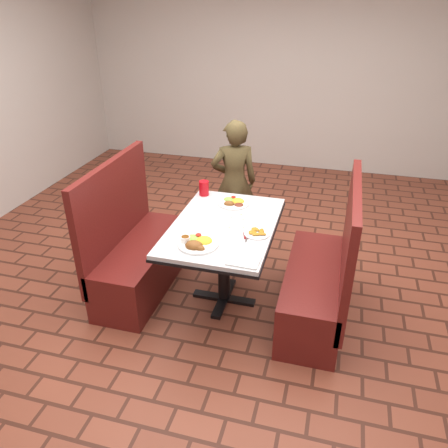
{
  "coord_description": "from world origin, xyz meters",
  "views": [
    {
      "loc": [
        0.81,
        -2.96,
        2.38
      ],
      "look_at": [
        0.0,
        0.0,
        0.75
      ],
      "focal_mm": 35.0,
      "sensor_mm": 36.0,
      "label": 1
    }
  ],
  "objects_px": {
    "plantain_plate": "(257,233)",
    "red_tumbler": "(204,188)",
    "diner_person": "(234,182)",
    "near_dinner_plate": "(197,241)",
    "booth_bench_left": "(137,255)",
    "booth_bench_right": "(320,283)",
    "dining_table": "(224,234)",
    "far_dinner_plate": "(234,201)"
  },
  "relations": [
    {
      "from": "near_dinner_plate",
      "to": "booth_bench_right",
      "type": "bearing_deg",
      "value": 22.33
    },
    {
      "from": "far_dinner_plate",
      "to": "red_tumbler",
      "type": "distance_m",
      "value": 0.33
    },
    {
      "from": "booth_bench_left",
      "to": "diner_person",
      "type": "xyz_separation_m",
      "value": [
        0.61,
        1.08,
        0.32
      ]
    },
    {
      "from": "plantain_plate",
      "to": "diner_person",
      "type": "bearing_deg",
      "value": 111.96
    },
    {
      "from": "red_tumbler",
      "to": "far_dinner_plate",
      "type": "bearing_deg",
      "value": -20.56
    },
    {
      "from": "dining_table",
      "to": "near_dinner_plate",
      "type": "xyz_separation_m",
      "value": [
        -0.1,
        -0.37,
        0.13
      ]
    },
    {
      "from": "near_dinner_plate",
      "to": "far_dinner_plate",
      "type": "bearing_deg",
      "value": 83.41
    },
    {
      "from": "dining_table",
      "to": "plantain_plate",
      "type": "xyz_separation_m",
      "value": [
        0.29,
        -0.1,
        0.11
      ]
    },
    {
      "from": "dining_table",
      "to": "diner_person",
      "type": "xyz_separation_m",
      "value": [
        -0.19,
        1.08,
        -0.0
      ]
    },
    {
      "from": "far_dinner_plate",
      "to": "plantain_plate",
      "type": "relative_size",
      "value": 1.35
    },
    {
      "from": "plantain_plate",
      "to": "red_tumbler",
      "type": "bearing_deg",
      "value": 135.72
    },
    {
      "from": "booth_bench_right",
      "to": "near_dinner_plate",
      "type": "xyz_separation_m",
      "value": [
        -0.9,
        -0.37,
        0.45
      ]
    },
    {
      "from": "near_dinner_plate",
      "to": "far_dinner_plate",
      "type": "height_order",
      "value": "near_dinner_plate"
    },
    {
      "from": "booth_bench_right",
      "to": "plantain_plate",
      "type": "distance_m",
      "value": 0.68
    },
    {
      "from": "booth_bench_left",
      "to": "booth_bench_right",
      "type": "bearing_deg",
      "value": 0.0
    },
    {
      "from": "booth_bench_left",
      "to": "diner_person",
      "type": "height_order",
      "value": "diner_person"
    },
    {
      "from": "booth_bench_right",
      "to": "red_tumbler",
      "type": "distance_m",
      "value": 1.32
    },
    {
      "from": "dining_table",
      "to": "plantain_plate",
      "type": "height_order",
      "value": "plantain_plate"
    },
    {
      "from": "booth_bench_left",
      "to": "booth_bench_right",
      "type": "height_order",
      "value": "same"
    },
    {
      "from": "plantain_plate",
      "to": "booth_bench_right",
      "type": "bearing_deg",
      "value": 10.66
    },
    {
      "from": "red_tumbler",
      "to": "dining_table",
      "type": "bearing_deg",
      "value": -56.99
    },
    {
      "from": "booth_bench_left",
      "to": "diner_person",
      "type": "bearing_deg",
      "value": 60.66
    },
    {
      "from": "booth_bench_left",
      "to": "booth_bench_right",
      "type": "distance_m",
      "value": 1.6
    },
    {
      "from": "near_dinner_plate",
      "to": "far_dinner_plate",
      "type": "xyz_separation_m",
      "value": [
        0.09,
        0.75,
        -0.01
      ]
    },
    {
      "from": "dining_table",
      "to": "diner_person",
      "type": "bearing_deg",
      "value": 99.91
    },
    {
      "from": "diner_person",
      "to": "near_dinner_plate",
      "type": "xyz_separation_m",
      "value": [
        0.09,
        -1.45,
        0.13
      ]
    },
    {
      "from": "dining_table",
      "to": "booth_bench_left",
      "type": "relative_size",
      "value": 1.01
    },
    {
      "from": "far_dinner_plate",
      "to": "near_dinner_plate",
      "type": "bearing_deg",
      "value": -96.59
    },
    {
      "from": "near_dinner_plate",
      "to": "red_tumbler",
      "type": "xyz_separation_m",
      "value": [
        -0.22,
        0.87,
        0.03
      ]
    },
    {
      "from": "booth_bench_left",
      "to": "far_dinner_plate",
      "type": "distance_m",
      "value": 0.98
    },
    {
      "from": "booth_bench_left",
      "to": "diner_person",
      "type": "relative_size",
      "value": 0.92
    },
    {
      "from": "booth_bench_left",
      "to": "plantain_plate",
      "type": "xyz_separation_m",
      "value": [
        1.08,
        -0.1,
        0.43
      ]
    },
    {
      "from": "plantain_plate",
      "to": "red_tumbler",
      "type": "relative_size",
      "value": 1.49
    },
    {
      "from": "dining_table",
      "to": "red_tumbler",
      "type": "bearing_deg",
      "value": 123.01
    },
    {
      "from": "diner_person",
      "to": "red_tumbler",
      "type": "xyz_separation_m",
      "value": [
        -0.14,
        -0.58,
        0.16
      ]
    },
    {
      "from": "booth_bench_right",
      "to": "plantain_plate",
      "type": "xyz_separation_m",
      "value": [
        -0.51,
        -0.1,
        0.43
      ]
    },
    {
      "from": "red_tumbler",
      "to": "booth_bench_right",
      "type": "bearing_deg",
      "value": -23.98
    },
    {
      "from": "diner_person",
      "to": "near_dinner_plate",
      "type": "distance_m",
      "value": 1.46
    },
    {
      "from": "dining_table",
      "to": "red_tumbler",
      "type": "xyz_separation_m",
      "value": [
        -0.32,
        0.5,
        0.16
      ]
    },
    {
      "from": "booth_bench_right",
      "to": "diner_person",
      "type": "xyz_separation_m",
      "value": [
        -0.99,
        1.08,
        0.32
      ]
    },
    {
      "from": "dining_table",
      "to": "near_dinner_plate",
      "type": "height_order",
      "value": "near_dinner_plate"
    },
    {
      "from": "near_dinner_plate",
      "to": "red_tumbler",
      "type": "bearing_deg",
      "value": 104.38
    }
  ]
}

